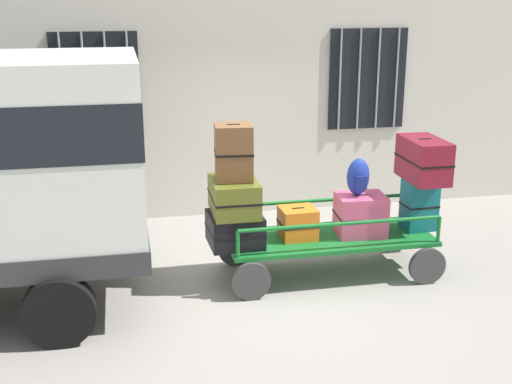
{
  "coord_description": "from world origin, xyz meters",
  "views": [
    {
      "loc": [
        -1.48,
        -7.11,
        3.3
      ],
      "look_at": [
        -0.03,
        -0.05,
        1.09
      ],
      "focal_mm": 46.58,
      "sensor_mm": 36.0,
      "label": 1
    }
  ],
  "objects_px": {
    "suitcase_left_middle": "(234,196)",
    "suitcase_midleft_bottom": "(298,223)",
    "suitcase_midright_bottom": "(419,205)",
    "suitcase_left_bottom": "(235,229)",
    "suitcase_center_bottom": "(360,215)",
    "suitcase_left_top": "(234,152)",
    "backpack": "(358,177)",
    "suitcase_midright_middle": "(424,160)",
    "luggage_cart": "(329,243)"
  },
  "relations": [
    {
      "from": "suitcase_left_middle",
      "to": "suitcase_midleft_bottom",
      "type": "relative_size",
      "value": 1.73
    },
    {
      "from": "suitcase_midleft_bottom",
      "to": "suitcase_midright_bottom",
      "type": "xyz_separation_m",
      "value": [
        1.52,
        -0.0,
        0.13
      ]
    },
    {
      "from": "suitcase_left_bottom",
      "to": "suitcase_center_bottom",
      "type": "bearing_deg",
      "value": 1.07
    },
    {
      "from": "suitcase_center_bottom",
      "to": "suitcase_midleft_bottom",
      "type": "bearing_deg",
      "value": 177.57
    },
    {
      "from": "suitcase_left_top",
      "to": "suitcase_midleft_bottom",
      "type": "relative_size",
      "value": 1.45
    },
    {
      "from": "backpack",
      "to": "suitcase_midright_bottom",
      "type": "bearing_deg",
      "value": 2.1
    },
    {
      "from": "suitcase_left_bottom",
      "to": "suitcase_midright_middle",
      "type": "distance_m",
      "value": 2.38
    },
    {
      "from": "suitcase_left_bottom",
      "to": "luggage_cart",
      "type": "bearing_deg",
      "value": 1.89
    },
    {
      "from": "luggage_cart",
      "to": "suitcase_left_top",
      "type": "bearing_deg",
      "value": 179.97
    },
    {
      "from": "suitcase_midleft_bottom",
      "to": "suitcase_midright_middle",
      "type": "relative_size",
      "value": 0.57
    },
    {
      "from": "suitcase_left_bottom",
      "to": "suitcase_left_middle",
      "type": "height_order",
      "value": "suitcase_left_middle"
    },
    {
      "from": "suitcase_midleft_bottom",
      "to": "suitcase_midright_bottom",
      "type": "height_order",
      "value": "suitcase_midright_bottom"
    },
    {
      "from": "suitcase_left_top",
      "to": "backpack",
      "type": "xyz_separation_m",
      "value": [
        1.47,
        -0.01,
        -0.37
      ]
    },
    {
      "from": "suitcase_center_bottom",
      "to": "suitcase_midright_bottom",
      "type": "xyz_separation_m",
      "value": [
        0.76,
        0.03,
        0.07
      ]
    },
    {
      "from": "suitcase_left_top",
      "to": "suitcase_midleft_bottom",
      "type": "height_order",
      "value": "suitcase_left_top"
    },
    {
      "from": "luggage_cart",
      "to": "suitcase_left_middle",
      "type": "height_order",
      "value": "suitcase_left_middle"
    },
    {
      "from": "suitcase_left_bottom",
      "to": "suitcase_midright_bottom",
      "type": "distance_m",
      "value": 2.28
    },
    {
      "from": "luggage_cart",
      "to": "suitcase_left_bottom",
      "type": "height_order",
      "value": "suitcase_left_bottom"
    },
    {
      "from": "suitcase_left_top",
      "to": "suitcase_midright_middle",
      "type": "relative_size",
      "value": 0.83
    },
    {
      "from": "suitcase_left_middle",
      "to": "suitcase_midright_bottom",
      "type": "distance_m",
      "value": 2.29
    },
    {
      "from": "suitcase_midright_bottom",
      "to": "suitcase_midright_middle",
      "type": "relative_size",
      "value": 0.82
    },
    {
      "from": "suitcase_midleft_bottom",
      "to": "suitcase_center_bottom",
      "type": "relative_size",
      "value": 0.71
    },
    {
      "from": "suitcase_midleft_bottom",
      "to": "suitcase_midright_bottom",
      "type": "bearing_deg",
      "value": -0.1
    },
    {
      "from": "suitcase_center_bottom",
      "to": "suitcase_midright_middle",
      "type": "relative_size",
      "value": 0.8
    },
    {
      "from": "luggage_cart",
      "to": "suitcase_midleft_bottom",
      "type": "relative_size",
      "value": 5.84
    },
    {
      "from": "suitcase_center_bottom",
      "to": "suitcase_midright_middle",
      "type": "xyz_separation_m",
      "value": [
        0.76,
        0.01,
        0.63
      ]
    },
    {
      "from": "suitcase_left_bottom",
      "to": "suitcase_midright_bottom",
      "type": "xyz_separation_m",
      "value": [
        2.28,
        0.06,
        0.13
      ]
    },
    {
      "from": "suitcase_midright_middle",
      "to": "backpack",
      "type": "relative_size",
      "value": 1.73
    },
    {
      "from": "suitcase_left_bottom",
      "to": "suitcase_midright_bottom",
      "type": "bearing_deg",
      "value": 1.45
    },
    {
      "from": "backpack",
      "to": "suitcase_midleft_bottom",
      "type": "bearing_deg",
      "value": 177.39
    },
    {
      "from": "luggage_cart",
      "to": "suitcase_left_bottom",
      "type": "relative_size",
      "value": 4.04
    },
    {
      "from": "suitcase_midleft_bottom",
      "to": "suitcase_midright_middle",
      "type": "height_order",
      "value": "suitcase_midright_middle"
    },
    {
      "from": "suitcase_midright_middle",
      "to": "suitcase_left_top",
      "type": "bearing_deg",
      "value": 179.94
    },
    {
      "from": "suitcase_left_bottom",
      "to": "suitcase_midright_middle",
      "type": "bearing_deg",
      "value": 0.9
    },
    {
      "from": "suitcase_left_bottom",
      "to": "suitcase_left_top",
      "type": "xyz_separation_m",
      "value": [
        0.0,
        0.04,
        0.9
      ]
    },
    {
      "from": "backpack",
      "to": "suitcase_center_bottom",
      "type": "bearing_deg",
      "value": 0.25
    },
    {
      "from": "suitcase_midleft_bottom",
      "to": "backpack",
      "type": "relative_size",
      "value": 0.98
    },
    {
      "from": "backpack",
      "to": "suitcase_midright_middle",
      "type": "bearing_deg",
      "value": 0.54
    },
    {
      "from": "luggage_cart",
      "to": "suitcase_midright_middle",
      "type": "height_order",
      "value": "suitcase_midright_middle"
    },
    {
      "from": "suitcase_left_middle",
      "to": "backpack",
      "type": "distance_m",
      "value": 1.48
    },
    {
      "from": "suitcase_left_bottom",
      "to": "suitcase_center_bottom",
      "type": "distance_m",
      "value": 1.52
    },
    {
      "from": "suitcase_midright_middle",
      "to": "luggage_cart",
      "type": "bearing_deg",
      "value": 179.92
    },
    {
      "from": "suitcase_center_bottom",
      "to": "suitcase_midright_middle",
      "type": "height_order",
      "value": "suitcase_midright_middle"
    },
    {
      "from": "suitcase_midright_bottom",
      "to": "suitcase_midleft_bottom",
      "type": "bearing_deg",
      "value": 179.9
    },
    {
      "from": "luggage_cart",
      "to": "suitcase_left_middle",
      "type": "xyz_separation_m",
      "value": [
        -1.14,
        0.0,
        0.66
      ]
    },
    {
      "from": "suitcase_left_bottom",
      "to": "suitcase_left_middle",
      "type": "distance_m",
      "value": 0.39
    },
    {
      "from": "luggage_cart",
      "to": "backpack",
      "type": "height_order",
      "value": "backpack"
    },
    {
      "from": "suitcase_center_bottom",
      "to": "suitcase_midright_bottom",
      "type": "relative_size",
      "value": 0.97
    },
    {
      "from": "backpack",
      "to": "suitcase_left_middle",
      "type": "bearing_deg",
      "value": 179.5
    },
    {
      "from": "suitcase_left_bottom",
      "to": "backpack",
      "type": "height_order",
      "value": "backpack"
    }
  ]
}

